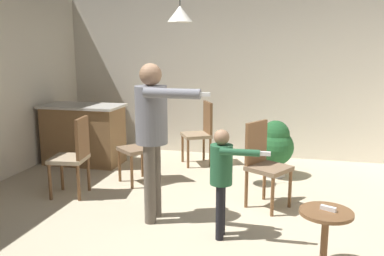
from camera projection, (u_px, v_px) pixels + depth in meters
The scene contains 13 objects.
ground at pixel (207, 235), 4.09m from camera, with size 7.68×7.68×0.00m, color beige.
wall_back at pixel (246, 77), 6.88m from camera, with size 6.40×0.10×2.70m, color silver.
kitchen_counter at pixel (84, 134), 6.53m from camera, with size 1.26×0.66×0.95m.
side_table_by_couch at pixel (325, 233), 3.41m from camera, with size 0.44×0.44×0.52m.
person_adult at pixel (153, 125), 4.26m from camera, with size 0.83×0.49×1.69m.
person_child at pixel (222, 172), 3.91m from camera, with size 0.57×0.32×1.09m.
dining_chair_by_counter at pixel (74, 154), 5.08m from camera, with size 0.48×0.48×1.00m.
dining_chair_near_wall at pixel (201, 130), 6.47m from camera, with size 0.57×0.57×1.00m.
dining_chair_centre_back at pixel (141, 143), 5.61m from camera, with size 0.59×0.59×1.00m.
dining_chair_spare at pixel (264, 161), 4.74m from camera, with size 0.58×0.58×1.00m.
potted_plant_corner at pixel (275, 146), 5.87m from camera, with size 0.53×0.53×0.82m.
spare_remote_on_table at pixel (328, 208), 3.37m from camera, with size 0.04×0.13×0.04m, color white.
ceiling_light_pendant at pixel (180, 14), 5.04m from camera, with size 0.32×0.32×0.55m.
Camera 1 is at (0.76, -3.73, 1.85)m, focal length 38.21 mm.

